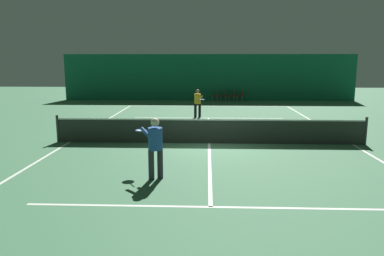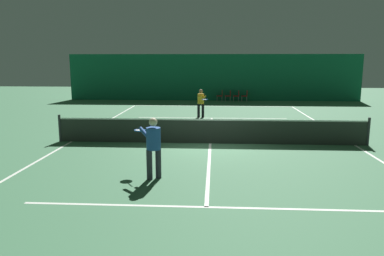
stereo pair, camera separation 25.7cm
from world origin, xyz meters
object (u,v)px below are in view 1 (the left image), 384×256
courtside_chair_2 (232,95)px  courtside_chair_3 (241,95)px  player_near (155,144)px  courtside_chair_0 (216,95)px  player_far (198,101)px  courtside_chair_1 (224,95)px  tennis_net (209,130)px

courtside_chair_2 → courtside_chair_3: same height
player_near → courtside_chair_0: (2.10, 19.53, -0.49)m
courtside_chair_0 → courtside_chair_3: same height
player_near → player_far: player_near is taller
courtside_chair_2 → player_far: bearing=-16.4°
player_near → courtside_chair_1: bearing=-40.5°
courtside_chair_3 → tennis_net: bearing=-9.5°
tennis_net → courtside_chair_0: 15.09m
courtside_chair_0 → player_far: bearing=-8.1°
courtside_chair_1 → courtside_chair_3: size_ratio=1.00×
tennis_net → courtside_chair_0: (0.61, 15.08, -0.03)m
courtside_chair_1 → courtside_chair_2: bearing=90.0°
courtside_chair_1 → courtside_chair_2: 0.64m
tennis_net → player_far: (-0.61, 6.57, 0.41)m
player_far → courtside_chair_3: size_ratio=1.88×
tennis_net → courtside_chair_0: size_ratio=14.29×
tennis_net → courtside_chair_2: bearing=82.9°
player_far → courtside_chair_0: player_far is taller
tennis_net → courtside_chair_1: tennis_net is taller
player_near → courtside_chair_2: 19.82m
player_far → courtside_chair_0: size_ratio=1.88×
tennis_net → courtside_chair_2: size_ratio=14.29×
courtside_chair_2 → courtside_chair_3: 0.64m
tennis_net → courtside_chair_3: tennis_net is taller
tennis_net → courtside_chair_1: (1.25, 15.08, -0.03)m
player_near → courtside_chair_0: size_ratio=2.00×
player_near → courtside_chair_0: 19.64m
courtside_chair_0 → courtside_chair_1: same height
player_near → courtside_chair_3: (4.03, 19.53, -0.49)m
player_near → courtside_chair_1: player_near is taller
player_near → courtside_chair_3: player_near is taller
player_near → player_far: size_ratio=1.06×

